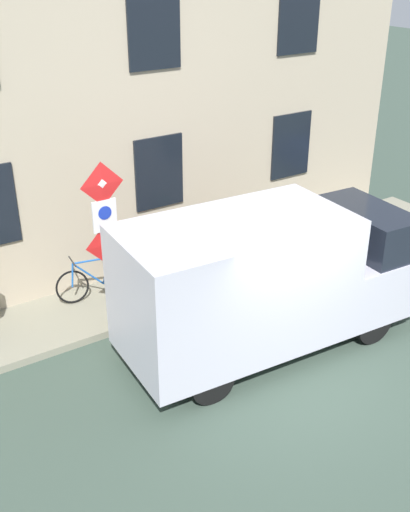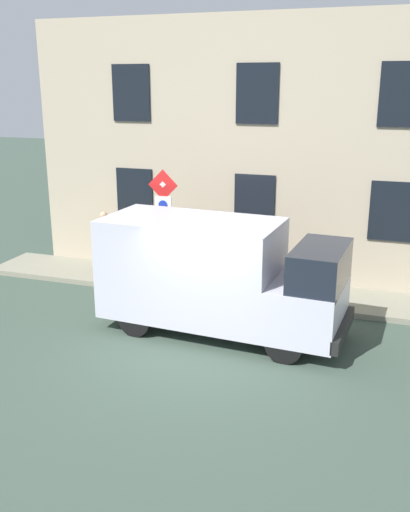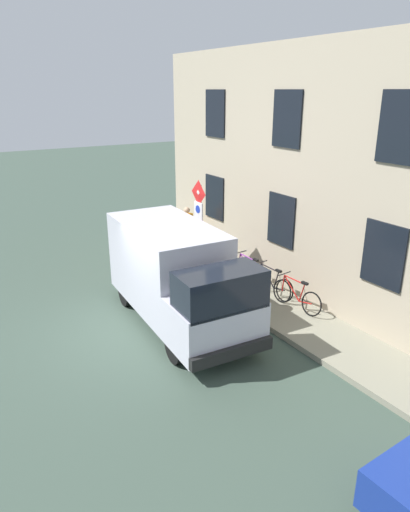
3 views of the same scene
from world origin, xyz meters
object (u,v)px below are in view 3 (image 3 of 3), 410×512
Objects in this scene: bicycle_black at (272,283)px; bicycle_red at (296,296)px; delivery_van at (177,274)px; litter_bin at (258,294)px; bicycle_blue at (230,262)px; bicycle_purple at (250,272)px; pedestrian at (187,229)px; sign_post_stacked at (199,219)px.

bicycle_red is at bearing 176.12° from bicycle_black.
delivery_van is 3.18× the size of bicycle_red.
bicycle_black is 1.91× the size of litter_bin.
bicycle_red is 1.00× the size of bicycle_blue.
bicycle_black is at bearing -173.79° from bicycle_blue.
bicycle_black and bicycle_purple have the same top height.
bicycle_blue is at bearing -3.90° from bicycle_black.
bicycle_blue is at bearing 125.09° from delivery_van.
pedestrian is 5.07m from litter_bin.
delivery_van is 3.08m from bicycle_black.
bicycle_red is at bearing -173.78° from bicycle_blue.
bicycle_blue is (0.00, 1.04, 0.00)m from bicycle_purple.
bicycle_blue is (1.06, -0.22, -1.55)m from sign_post_stacked.
delivery_van is at bearing 101.42° from bicycle_purple.
bicycle_blue is 1.91× the size of litter_bin.
bicycle_black is 1.04m from bicycle_purple.
delivery_van is 3.56m from bicycle_blue.
pedestrian is at bearing 69.29° from sign_post_stacked.
pedestrian is at bearing 82.33° from litter_bin.
sign_post_stacked is at bearing 11.86° from bicycle_red.
bicycle_blue is (0.00, 2.08, 0.00)m from bicycle_black.
pedestrian is at bearing 150.73° from delivery_van.
bicycle_black is 1.06m from litter_bin.
pedestrian is at bearing -3.26° from bicycle_red.
delivery_van is 6.05× the size of litter_bin.
bicycle_purple is (0.00, 1.04, 0.00)m from bicycle_black.
bicycle_red is 1.00× the size of bicycle_black.
delivery_van is at bearing 80.81° from bicycle_black.
sign_post_stacked is at bearing 84.75° from bicycle_blue.
delivery_van is at bearing 158.42° from litter_bin.
pedestrian is (-0.24, 5.51, 0.56)m from bicycle_red.
pedestrian is (-0.24, 2.39, 0.56)m from bicycle_blue.
pedestrian is (-0.24, 3.43, 0.56)m from bicycle_purple.
sign_post_stacked reaches higher than litter_bin.
litter_bin reaches higher than bicycle_blue.
bicycle_red is 5.55m from pedestrian.
bicycle_black is at bearing -5.76° from bicycle_red.
bicycle_purple is at bearing 108.19° from delivery_van.
bicycle_black is 1.00× the size of bicycle_blue.
bicycle_red is (1.06, -3.34, -1.55)m from sign_post_stacked.
bicycle_black is 1.00× the size of pedestrian.
delivery_van is 3.16m from bicycle_purple.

